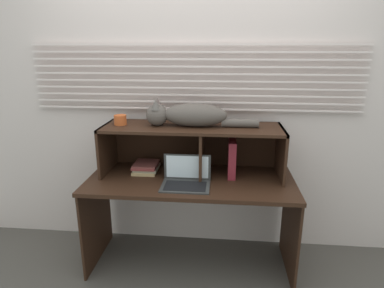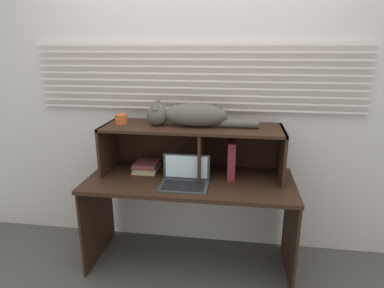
{
  "view_description": "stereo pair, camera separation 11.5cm",
  "coord_description": "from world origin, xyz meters",
  "views": [
    {
      "loc": [
        0.23,
        -2.1,
        1.69
      ],
      "look_at": [
        0.0,
        0.29,
        0.98
      ],
      "focal_mm": 30.52,
      "sensor_mm": 36.0,
      "label": 1
    },
    {
      "loc": [
        0.34,
        -2.08,
        1.69
      ],
      "look_at": [
        0.0,
        0.29,
        0.98
      ],
      "focal_mm": 30.52,
      "sensor_mm": 36.0,
      "label": 2
    }
  ],
  "objects": [
    {
      "name": "laptop",
      "position": [
        -0.02,
        0.07,
        0.77
      ],
      "size": [
        0.35,
        0.25,
        0.2
      ],
      "color": "#353535",
      "rests_on": "desk"
    },
    {
      "name": "book_stack",
      "position": [
        -0.37,
        0.29,
        0.77
      ],
      "size": [
        0.19,
        0.21,
        0.08
      ],
      "color": "tan",
      "rests_on": "desk"
    },
    {
      "name": "desk",
      "position": [
        0.0,
        0.18,
        0.6
      ],
      "size": [
        1.55,
        0.67,
        0.73
      ],
      "color": "#311C12",
      "rests_on": "ground"
    },
    {
      "name": "hutch_shelf_unit",
      "position": [
        0.01,
        0.32,
        1.01
      ],
      "size": [
        1.37,
        0.42,
        0.38
      ],
      "color": "#311C12",
      "rests_on": "desk"
    },
    {
      "name": "small_basket",
      "position": [
        -0.55,
        0.29,
        1.15
      ],
      "size": [
        0.1,
        0.1,
        0.07
      ],
      "primitive_type": "cylinder",
      "color": "#C05124",
      "rests_on": "hutch_shelf_unit"
    },
    {
      "name": "cat",
      "position": [
        -0.03,
        0.29,
        1.2
      ],
      "size": [
        0.84,
        0.18,
        0.2
      ],
      "color": "#524944",
      "rests_on": "hutch_shelf_unit"
    },
    {
      "name": "binder_upright",
      "position": [
        0.31,
        0.29,
        0.88
      ],
      "size": [
        0.06,
        0.24,
        0.28
      ],
      "primitive_type": "cube",
      "color": "maroon",
      "rests_on": "desk"
    },
    {
      "name": "ground_plane",
      "position": [
        0.0,
        0.0,
        0.0
      ],
      "size": [
        4.4,
        4.4,
        0.0
      ],
      "primitive_type": "plane",
      "color": "#4C4742"
    },
    {
      "name": "back_panel_with_blinds",
      "position": [
        0.0,
        0.55,
        1.25
      ],
      "size": [
        4.4,
        0.08,
        2.5
      ],
      "color": "beige",
      "rests_on": "ground"
    }
  ]
}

